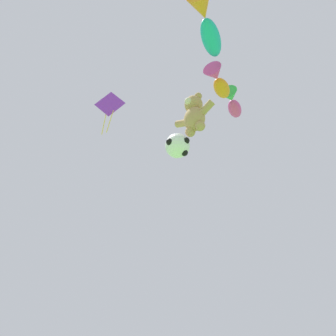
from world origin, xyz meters
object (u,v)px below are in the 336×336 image
at_px(fish_kite_tangerine, 218,81).
at_px(diamond_kite, 110,106).
at_px(teddy_bear_kite, 194,114).
at_px(fish_kite_teal, 207,23).
at_px(soccer_ball_kite, 178,146).
at_px(fish_kite_magenta, 233,102).

bearing_deg(fish_kite_tangerine, diamond_kite, -166.09).
bearing_deg(teddy_bear_kite, fish_kite_tangerine, 37.77).
relative_size(fish_kite_teal, fish_kite_tangerine, 1.46).
distance_m(teddy_bear_kite, soccer_ball_kite, 1.34).
relative_size(fish_kite_teal, fish_kite_magenta, 1.42).
xyz_separation_m(soccer_ball_kite, fish_kite_teal, (2.40, -1.15, 3.10)).
height_order(soccer_ball_kite, fish_kite_magenta, fish_kite_magenta).
bearing_deg(diamond_kite, fish_kite_tangerine, 13.91).
distance_m(soccer_ball_kite, fish_kite_magenta, 4.20).
bearing_deg(diamond_kite, fish_kite_magenta, 32.26).
bearing_deg(fish_kite_teal, diamond_kite, 173.68).
bearing_deg(fish_kite_tangerine, fish_kite_teal, -62.47).
relative_size(soccer_ball_kite, fish_kite_magenta, 0.54).
xyz_separation_m(fish_kite_teal, fish_kite_magenta, (-1.47, 3.63, 0.17)).
bearing_deg(fish_kite_tangerine, fish_kite_magenta, 105.16).
bearing_deg(soccer_ball_kite, fish_kite_magenta, 69.55).
distance_m(fish_kite_tangerine, fish_kite_magenta, 1.80).
xyz_separation_m(soccer_ball_kite, fish_kite_tangerine, (1.38, 0.80, 2.78)).
relative_size(fish_kite_teal, diamond_kite, 0.90).
distance_m(soccer_ball_kite, fish_kite_tangerine, 3.21).
bearing_deg(soccer_ball_kite, teddy_bear_kite, 18.50).
bearing_deg(soccer_ball_kite, fish_kite_teal, -25.63).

